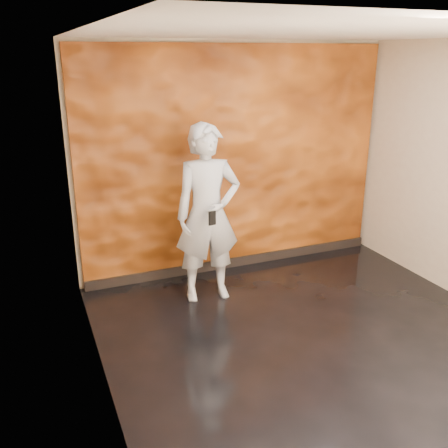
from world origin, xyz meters
TOP-DOWN VIEW (x-y plane):
  - room at (0.00, 0.00)m, footprint 4.02×4.02m
  - feature_wall at (0.00, 1.96)m, footprint 3.90×0.06m
  - baseboard at (0.00, 1.92)m, footprint 3.90×0.04m
  - man at (-0.64, 1.27)m, footprint 0.77×0.55m
  - phone at (-0.70, 0.99)m, footprint 0.08×0.03m

SIDE VIEW (x-z plane):
  - baseboard at x=0.00m, z-range 0.00..0.12m
  - man at x=-0.64m, z-range 0.00..1.97m
  - phone at x=-0.70m, z-range 0.96..1.11m
  - feature_wall at x=0.00m, z-range 0.00..2.75m
  - room at x=0.00m, z-range -0.01..2.81m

